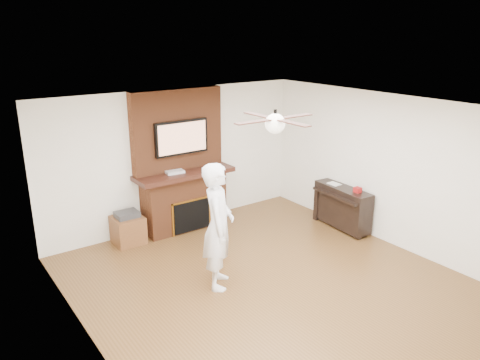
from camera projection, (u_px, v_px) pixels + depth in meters
room_shell at (273, 202)px, 6.28m from camera, size 5.36×5.86×2.86m
fireplace at (182, 175)px, 8.33m from camera, size 1.78×0.64×2.50m
tv at (182, 138)px, 8.08m from camera, size 1.00×0.08×0.60m
ceiling_fan at (275, 123)px, 5.95m from camera, size 1.21×1.21×0.31m
person at (218, 226)px, 6.40m from camera, size 0.74×0.79×1.80m
side_table at (128, 228)px, 7.89m from camera, size 0.49×0.49×0.56m
piano at (342, 206)px, 8.45m from camera, size 0.53×1.20×0.86m
cable_box at (175, 172)px, 8.12m from camera, size 0.33×0.21×0.04m
candle_orange at (188, 228)px, 8.40m from camera, size 0.08×0.08×0.11m
candle_green at (184, 228)px, 8.44m from camera, size 0.07×0.07×0.08m
candle_cream at (198, 226)px, 8.51m from camera, size 0.07×0.07×0.11m
candle_blue at (202, 225)px, 8.60m from camera, size 0.06×0.06×0.08m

